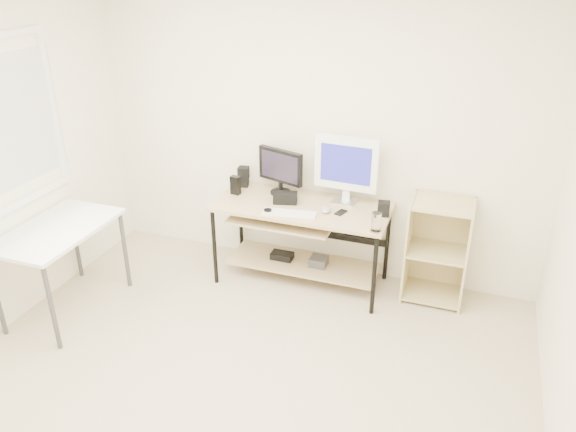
% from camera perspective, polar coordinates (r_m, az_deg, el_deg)
% --- Properties ---
extents(room, '(4.01, 4.01, 2.62)m').
position_cam_1_polar(room, '(3.26, -9.75, -0.66)').
color(room, '#C2B295').
rests_on(room, ground).
extents(desk, '(1.50, 0.65, 0.75)m').
position_cam_1_polar(desk, '(4.89, 1.11, -1.10)').
color(desk, tan).
rests_on(desk, ground).
extents(side_table, '(0.60, 1.00, 0.75)m').
position_cam_1_polar(side_table, '(4.79, -22.32, -2.01)').
color(side_table, white).
rests_on(side_table, ground).
extents(shelf_unit, '(0.50, 0.40, 0.90)m').
position_cam_1_polar(shelf_unit, '(4.88, 14.95, -3.25)').
color(shelf_unit, '#D0BF82').
rests_on(shelf_unit, ground).
extents(black_monitor, '(0.44, 0.19, 0.41)m').
position_cam_1_polar(black_monitor, '(4.94, -0.77, 4.83)').
color(black_monitor, black).
rests_on(black_monitor, desk).
extents(white_imac, '(0.55, 0.17, 0.59)m').
position_cam_1_polar(white_imac, '(4.74, 5.94, 5.13)').
color(white_imac, silver).
rests_on(white_imac, desk).
extents(keyboard, '(0.46, 0.18, 0.02)m').
position_cam_1_polar(keyboard, '(4.63, 0.14, 0.29)').
color(keyboard, white).
rests_on(keyboard, desk).
extents(mouse, '(0.11, 0.15, 0.04)m').
position_cam_1_polar(mouse, '(4.67, 3.84, 0.69)').
color(mouse, '#BABABF').
rests_on(mouse, desk).
extents(center_speaker, '(0.22, 0.14, 0.10)m').
position_cam_1_polar(center_speaker, '(4.81, -0.28, 1.87)').
color(center_speaker, black).
rests_on(center_speaker, desk).
extents(speaker_left, '(0.11, 0.11, 0.19)m').
position_cam_1_polar(speaker_left, '(5.16, -4.53, 4.05)').
color(speaker_left, black).
rests_on(speaker_left, desk).
extents(speaker_right, '(0.11, 0.11, 0.12)m').
position_cam_1_polar(speaker_right, '(4.65, 9.70, 0.74)').
color(speaker_right, black).
rests_on(speaker_right, desk).
extents(audio_controller, '(0.09, 0.07, 0.17)m').
position_cam_1_polar(audio_controller, '(5.00, -5.35, 3.13)').
color(audio_controller, black).
rests_on(audio_controller, desk).
extents(volume_puck, '(0.09, 0.09, 0.03)m').
position_cam_1_polar(volume_puck, '(4.65, -2.07, 0.52)').
color(volume_puck, black).
rests_on(volume_puck, desk).
extents(smartphone, '(0.10, 0.13, 0.01)m').
position_cam_1_polar(smartphone, '(4.67, 5.40, 0.36)').
color(smartphone, black).
rests_on(smartphone, desk).
extents(coaster, '(0.11, 0.11, 0.01)m').
position_cam_1_polar(coaster, '(4.40, 8.89, -1.50)').
color(coaster, '#9F7848').
rests_on(coaster, desk).
extents(drinking_glass, '(0.09, 0.09, 0.15)m').
position_cam_1_polar(drinking_glass, '(4.37, 8.96, -0.58)').
color(drinking_glass, white).
rests_on(drinking_glass, coaster).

